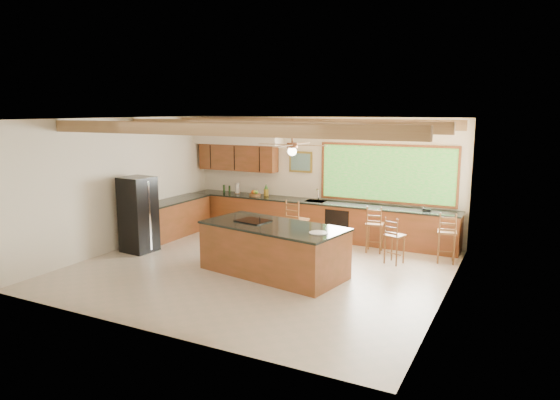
% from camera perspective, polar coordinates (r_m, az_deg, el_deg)
% --- Properties ---
extents(ground, '(7.20, 7.20, 0.00)m').
position_cam_1_polar(ground, '(10.19, -2.45, -7.86)').
color(ground, '#BEB19E').
rests_on(ground, ground).
extents(room_shell, '(7.27, 6.54, 3.02)m').
position_cam_1_polar(room_shell, '(10.39, -1.59, 4.98)').
color(room_shell, beige).
rests_on(room_shell, ground).
extents(counter_run, '(7.12, 3.10, 1.24)m').
position_cam_1_polar(counter_run, '(12.59, -0.10, -2.14)').
color(counter_run, brown).
rests_on(counter_run, ground).
extents(island, '(3.00, 1.79, 1.00)m').
position_cam_1_polar(island, '(9.77, -0.77, -5.63)').
color(island, brown).
rests_on(island, ground).
extents(refrigerator, '(0.71, 0.70, 1.70)m').
position_cam_1_polar(refrigerator, '(11.66, -15.89, -1.60)').
color(refrigerator, black).
rests_on(refrigerator, ground).
extents(bar_stool_a, '(0.48, 0.48, 1.18)m').
position_cam_1_polar(bar_stool_a, '(11.28, 1.80, -2.39)').
color(bar_stool_a, brown).
rests_on(bar_stool_a, ground).
extents(bar_stool_b, '(0.44, 0.44, 1.08)m').
position_cam_1_polar(bar_stool_b, '(11.35, 10.69, -2.80)').
color(bar_stool_b, brown).
rests_on(bar_stool_b, ground).
extents(bar_stool_c, '(0.44, 0.44, 1.00)m').
position_cam_1_polar(bar_stool_c, '(10.59, 12.91, -4.09)').
color(bar_stool_c, brown).
rests_on(bar_stool_c, ground).
extents(bar_stool_d, '(0.45, 0.45, 1.09)m').
position_cam_1_polar(bar_stool_d, '(10.94, 18.50, -3.61)').
color(bar_stool_d, brown).
rests_on(bar_stool_d, ground).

